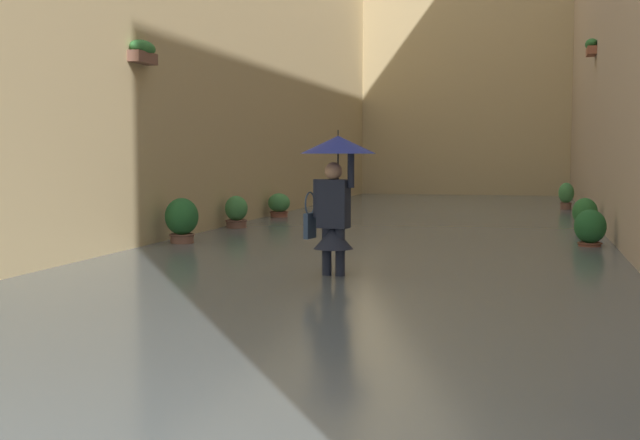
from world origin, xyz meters
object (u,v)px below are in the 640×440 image
Objects in this scene: potted_plant_mid_right at (279,208)px; potted_plant_mid_left at (566,197)px; potted_plant_far_left at (590,231)px; potted_plant_near_right at (236,216)px; potted_plant_near_left at (585,218)px; potted_plant_far_right at (182,223)px; person_wading at (335,182)px.

potted_plant_mid_left reaches higher than potted_plant_mid_right.
potted_plant_far_left is (-6.81, 4.82, 0.03)m from potted_plant_mid_right.
potted_plant_near_right is 1.11× the size of potted_plant_mid_right.
potted_plant_near_left is (-0.09, -2.82, 0.02)m from potted_plant_far_left.
potted_plant_far_right reaches higher than potted_plant_mid_left.
potted_plant_mid_left is 6.62m from potted_plant_near_left.
potted_plant_far_left is 0.95× the size of potted_plant_near_left.
potted_plant_mid_left is at bearing -145.81° from potted_plant_mid_right.
potted_plant_mid_right is 0.91× the size of potted_plant_near_left.
potted_plant_mid_left is (-6.70, -10.64, -0.02)m from potted_plant_far_right.
person_wading is at bearing 52.23° from potted_plant_far_left.
potted_plant_far_right reaches higher than potted_plant_near_left.
potted_plant_near_left is (-6.90, 2.00, 0.04)m from potted_plant_mid_right.
person_wading reaches higher than potted_plant_far_right.
potted_plant_far_left reaches higher than potted_plant_mid_right.
potted_plant_far_right reaches higher than potted_plant_far_left.
potted_plant_near_right is at bearing 8.24° from potted_plant_near_left.
potted_plant_near_right is at bearing -88.00° from potted_plant_far_right.
potted_plant_near_right is at bearing -60.12° from person_wading.
potted_plant_far_right is at bearing 30.58° from potted_plant_near_left.
potted_plant_mid_left reaches higher than potted_plant_near_right.
person_wading is at bearing 119.88° from potted_plant_near_right.
potted_plant_mid_left is at bearing -103.53° from person_wading.
potted_plant_mid_left reaches higher than potted_plant_far_left.
person_wading is at bearing 137.79° from potted_plant_far_right.
potted_plant_near_left is at bearing 90.83° from potted_plant_mid_left.
potted_plant_far_left is at bearing -127.77° from person_wading.
potted_plant_mid_left is 1.15× the size of potted_plant_far_left.
potted_plant_near_right is 3.02m from potted_plant_far_right.
potted_plant_near_left is at bearing -115.57° from person_wading.
potted_plant_mid_right is 7.18m from potted_plant_near_left.
potted_plant_near_right is at bearing 89.91° from potted_plant_mid_right.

